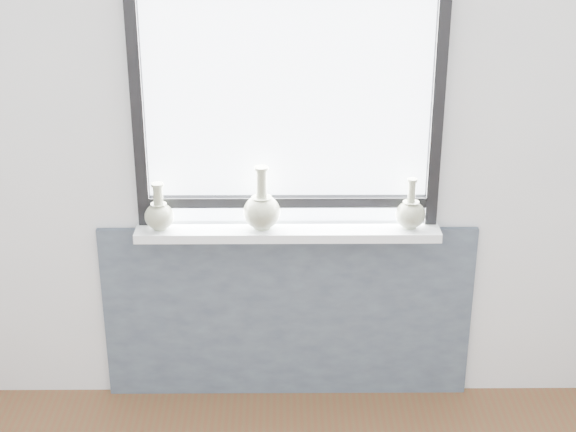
{
  "coord_description": "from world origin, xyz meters",
  "views": [
    {
      "loc": [
        -0.02,
        -1.79,
        2.45
      ],
      "look_at": [
        0.0,
        1.55,
        1.02
      ],
      "focal_mm": 55.0,
      "sensor_mm": 36.0,
      "label": 1
    }
  ],
  "objects_px": {
    "windowsill": "(288,231)",
    "vase_b": "(262,209)",
    "vase_a": "(159,214)",
    "vase_c": "(410,213)"
  },
  "relations": [
    {
      "from": "vase_b",
      "to": "vase_c",
      "type": "xyz_separation_m",
      "value": [
        0.64,
        0.0,
        -0.02
      ]
    },
    {
      "from": "vase_c",
      "to": "vase_a",
      "type": "bearing_deg",
      "value": -179.45
    },
    {
      "from": "windowsill",
      "to": "vase_b",
      "type": "relative_size",
      "value": 4.7
    },
    {
      "from": "vase_b",
      "to": "vase_a",
      "type": "bearing_deg",
      "value": -179.01
    },
    {
      "from": "windowsill",
      "to": "vase_c",
      "type": "relative_size",
      "value": 5.87
    },
    {
      "from": "windowsill",
      "to": "vase_c",
      "type": "xyz_separation_m",
      "value": [
        0.53,
        -0.01,
        0.09
      ]
    },
    {
      "from": "vase_c",
      "to": "vase_b",
      "type": "bearing_deg",
      "value": -179.76
    },
    {
      "from": "vase_a",
      "to": "vase_b",
      "type": "xyz_separation_m",
      "value": [
        0.44,
        0.01,
        0.02
      ]
    },
    {
      "from": "vase_a",
      "to": "vase_c",
      "type": "height_order",
      "value": "vase_c"
    },
    {
      "from": "windowsill",
      "to": "vase_b",
      "type": "height_order",
      "value": "vase_b"
    }
  ]
}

